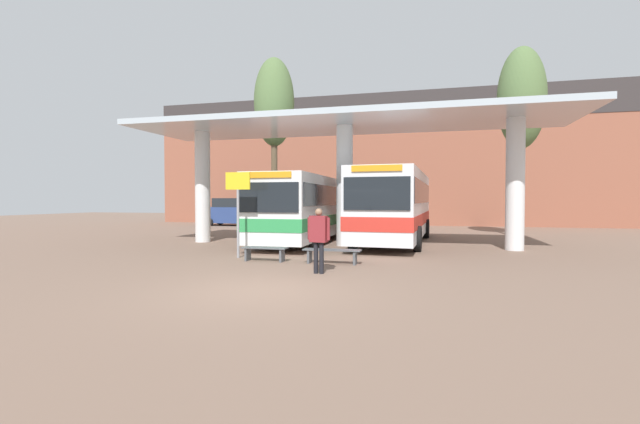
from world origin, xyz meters
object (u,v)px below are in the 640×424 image
object	(u,v)px
parked_car_street	(231,212)
info_sign_platform	(238,197)
transit_bus_left_bay	(307,206)
pedestrian_waiting	(319,234)
poplar_tree_behind_left	(274,104)
waiting_bench_mid_platform	(332,253)
poplar_tree_behind_right	(522,99)
waiting_bench_near_pillar	(265,251)
transit_bus_center_bay	(395,204)

from	to	relation	value
parked_car_street	info_sign_platform	bearing A→B (deg)	-62.61
transit_bus_left_bay	pedestrian_waiting	bearing A→B (deg)	107.83
transit_bus_left_bay	poplar_tree_behind_left	size ratio (longest dim) A/B	0.99
waiting_bench_mid_platform	info_sign_platform	bearing A→B (deg)	170.81
poplar_tree_behind_right	waiting_bench_near_pillar	bearing A→B (deg)	-130.65
transit_bus_left_bay	parked_car_street	distance (m)	14.67
waiting_bench_near_pillar	info_sign_platform	size ratio (longest dim) A/B	0.51
waiting_bench_mid_platform	poplar_tree_behind_left	size ratio (longest dim) A/B	0.18
transit_bus_center_bay	parked_car_street	world-z (taller)	transit_bus_center_bay
info_sign_platform	pedestrian_waiting	world-z (taller)	info_sign_platform
transit_bus_left_bay	poplar_tree_behind_right	xyz separation A→B (m)	(10.36, 4.99, 5.62)
transit_bus_left_bay	parked_car_street	size ratio (longest dim) A/B	2.21
poplar_tree_behind_left	waiting_bench_mid_platform	bearing A→B (deg)	-61.15
transit_bus_left_bay	poplar_tree_behind_right	bearing A→B (deg)	-154.81
pedestrian_waiting	poplar_tree_behind_right	bearing A→B (deg)	68.14
transit_bus_left_bay	waiting_bench_near_pillar	size ratio (longest dim) A/B	6.81
transit_bus_left_bay	waiting_bench_near_pillar	distance (m)	6.69
transit_bus_left_bay	pedestrian_waiting	world-z (taller)	transit_bus_left_bay
info_sign_platform	parked_car_street	world-z (taller)	info_sign_platform
waiting_bench_mid_platform	poplar_tree_behind_left	bearing A→B (deg)	118.85
transit_bus_left_bay	transit_bus_center_bay	size ratio (longest dim) A/B	0.97
waiting_bench_mid_platform	parked_car_street	xyz separation A→B (m)	(-12.16, 17.76, 0.69)
waiting_bench_near_pillar	parked_car_street	bearing A→B (deg)	119.12
waiting_bench_mid_platform	poplar_tree_behind_left	world-z (taller)	poplar_tree_behind_left
waiting_bench_mid_platform	info_sign_platform	size ratio (longest dim) A/B	0.62
info_sign_platform	transit_bus_center_bay	bearing A→B (deg)	53.79
poplar_tree_behind_left	poplar_tree_behind_right	world-z (taller)	poplar_tree_behind_left
waiting_bench_near_pillar	waiting_bench_mid_platform	xyz separation A→B (m)	(2.26, 0.00, 0.01)
waiting_bench_mid_platform	pedestrian_waiting	distance (m)	1.97
poplar_tree_behind_left	parked_car_street	world-z (taller)	poplar_tree_behind_left
poplar_tree_behind_right	pedestrian_waiting	bearing A→B (deg)	-119.62
waiting_bench_mid_platform	poplar_tree_behind_right	size ratio (longest dim) A/B	0.18
poplar_tree_behind_left	info_sign_platform	bearing A→B (deg)	-76.37
waiting_bench_near_pillar	parked_car_street	xyz separation A→B (m)	(-9.89, 17.76, 0.70)
info_sign_platform	pedestrian_waiting	xyz separation A→B (m)	(3.51, -2.39, -1.03)
transit_bus_left_bay	poplar_tree_behind_left	xyz separation A→B (m)	(-3.23, 4.28, 5.94)
pedestrian_waiting	poplar_tree_behind_right	xyz separation A→B (m)	(7.59, 13.35, 6.25)
transit_bus_center_bay	parked_car_street	size ratio (longest dim) A/B	2.28
pedestrian_waiting	poplar_tree_behind_left	world-z (taller)	poplar_tree_behind_left
waiting_bench_mid_platform	parked_car_street	distance (m)	21.53
transit_bus_center_bay	parked_car_street	bearing A→B (deg)	-35.24
pedestrian_waiting	poplar_tree_behind_left	distance (m)	15.46
transit_bus_left_bay	waiting_bench_near_pillar	world-z (taller)	transit_bus_left_bay
transit_bus_left_bay	pedestrian_waiting	distance (m)	8.83
waiting_bench_near_pillar	info_sign_platform	bearing A→B (deg)	155.08
info_sign_platform	poplar_tree_behind_right	distance (m)	16.45
poplar_tree_behind_left	poplar_tree_behind_right	xyz separation A→B (m)	(13.59, 0.71, -0.32)
poplar_tree_behind_right	parked_car_street	distance (m)	21.68
transit_bus_center_bay	poplar_tree_behind_left	xyz separation A→B (m)	(-7.35, 3.62, 5.84)
waiting_bench_near_pillar	pedestrian_waiting	distance (m)	3.03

